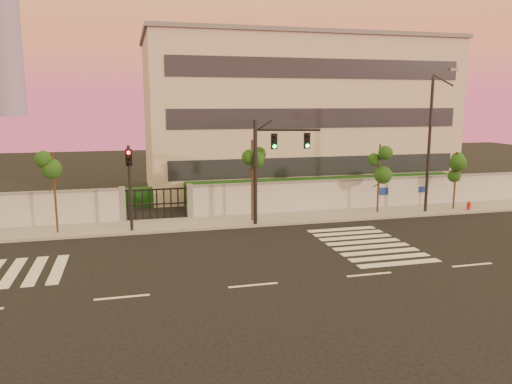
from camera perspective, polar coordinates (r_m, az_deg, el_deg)
ground at (r=19.95m, az=-0.31°, el=-10.62°), size 120.00×120.00×0.00m
sidewalk at (r=29.79m, az=-5.25°, el=-3.49°), size 60.00×3.00×0.15m
perimeter_wall at (r=31.04m, az=-5.53°, el=-1.06°), size 60.00×0.36×2.20m
hedge_row at (r=33.91m, az=-4.47°, el=-0.53°), size 41.00×4.25×1.80m
institutional_building at (r=42.32m, az=4.31°, el=8.86°), size 24.40×12.40×12.25m
road_markings at (r=23.16m, az=-6.44°, el=-7.69°), size 57.00×7.62×0.02m
street_tree_c at (r=28.63m, az=-22.07°, el=1.77°), size 1.40×1.12×4.45m
street_tree_d at (r=29.37m, az=-0.42°, el=3.44°), size 1.48×1.18×4.96m
street_tree_e at (r=32.54m, az=13.94°, el=3.22°), size 1.51×1.20×4.52m
street_tree_f at (r=35.35m, az=21.90°, el=2.60°), size 1.53×1.22×3.92m
traffic_signal_main at (r=28.59m, az=1.43°, el=3.75°), size 3.83×1.32×6.16m
traffic_signal_secondary at (r=27.85m, az=-14.24°, el=1.55°), size 0.38×0.35×4.83m
streetlight_east at (r=33.38m, az=19.40°, el=5.83°), size 0.54×2.18×9.07m
fire_hydrant at (r=35.70m, az=23.14°, el=-1.53°), size 0.29×0.27×0.72m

